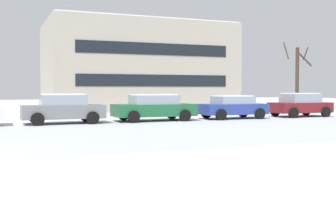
{
  "coord_description": "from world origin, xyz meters",
  "views": [
    {
      "loc": [
        1.56,
        -12.02,
        1.78
      ],
      "look_at": [
        8.79,
        5.87,
        1.03
      ],
      "focal_mm": 44.95,
      "sensor_mm": 36.0,
      "label": 1
    }
  ],
  "objects_px": {
    "parked_car_gray": "(63,109)",
    "parked_car_blue": "(233,107)",
    "parked_car_maroon": "(300,105)",
    "parked_car_green": "(154,107)"
  },
  "relations": [
    {
      "from": "parked_car_blue",
      "to": "parked_car_maroon",
      "type": "bearing_deg",
      "value": -0.43
    },
    {
      "from": "parked_car_green",
      "to": "parked_car_gray",
      "type": "bearing_deg",
      "value": 179.94
    },
    {
      "from": "parked_car_gray",
      "to": "parked_car_blue",
      "type": "bearing_deg",
      "value": -0.99
    },
    {
      "from": "parked_car_blue",
      "to": "parked_car_gray",
      "type": "bearing_deg",
      "value": 179.01
    },
    {
      "from": "parked_car_blue",
      "to": "parked_car_green",
      "type": "bearing_deg",
      "value": 178.09
    },
    {
      "from": "parked_car_gray",
      "to": "parked_car_green",
      "type": "height_order",
      "value": "parked_car_gray"
    },
    {
      "from": "parked_car_gray",
      "to": "parked_car_maroon",
      "type": "distance_m",
      "value": 14.78
    },
    {
      "from": "parked_car_blue",
      "to": "parked_car_maroon",
      "type": "relative_size",
      "value": 1.04
    },
    {
      "from": "parked_car_green",
      "to": "parked_car_maroon",
      "type": "distance_m",
      "value": 9.85
    },
    {
      "from": "parked_car_blue",
      "to": "parked_car_maroon",
      "type": "height_order",
      "value": "parked_car_maroon"
    }
  ]
}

